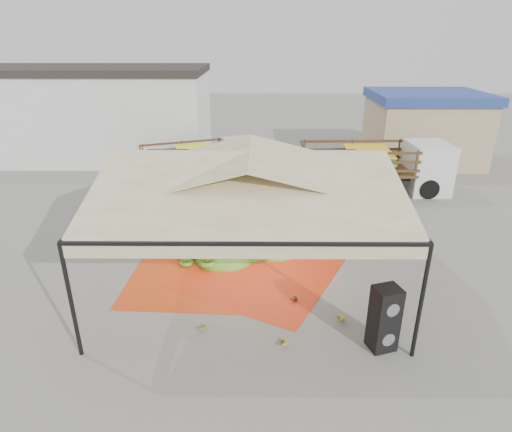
{
  "coord_description": "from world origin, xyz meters",
  "views": [
    {
      "loc": [
        0.29,
        -12.19,
        7.16
      ],
      "look_at": [
        0.2,
        1.5,
        1.3
      ],
      "focal_mm": 30.0,
      "sensor_mm": 36.0,
      "label": 1
    }
  ],
  "objects_px": {
    "speaker_stack": "(384,319)",
    "truck_left": "(205,157)",
    "banana_heap": "(237,232)",
    "vendor": "(296,198)",
    "truck_right": "(381,162)"
  },
  "relations": [
    {
      "from": "banana_heap",
      "to": "truck_right",
      "type": "distance_m",
      "value": 9.01
    },
    {
      "from": "banana_heap",
      "to": "vendor",
      "type": "distance_m",
      "value": 3.77
    },
    {
      "from": "vendor",
      "to": "truck_left",
      "type": "height_order",
      "value": "truck_left"
    },
    {
      "from": "truck_right",
      "to": "banana_heap",
      "type": "bearing_deg",
      "value": -140.08
    },
    {
      "from": "speaker_stack",
      "to": "truck_right",
      "type": "bearing_deg",
      "value": 58.51
    },
    {
      "from": "truck_left",
      "to": "vendor",
      "type": "bearing_deg",
      "value": -68.07
    },
    {
      "from": "speaker_stack",
      "to": "truck_right",
      "type": "height_order",
      "value": "truck_right"
    },
    {
      "from": "vendor",
      "to": "truck_right",
      "type": "relative_size",
      "value": 0.23
    },
    {
      "from": "speaker_stack",
      "to": "truck_left",
      "type": "bearing_deg",
      "value": 96.52
    },
    {
      "from": "banana_heap",
      "to": "speaker_stack",
      "type": "xyz_separation_m",
      "value": [
        3.82,
        -5.41,
        0.29
      ]
    },
    {
      "from": "vendor",
      "to": "truck_right",
      "type": "xyz_separation_m",
      "value": [
        4.29,
        3.07,
        0.66
      ]
    },
    {
      "from": "truck_right",
      "to": "truck_left",
      "type": "bearing_deg",
      "value": 167.16
    },
    {
      "from": "speaker_stack",
      "to": "truck_left",
      "type": "xyz_separation_m",
      "value": [
        -5.8,
        13.06,
        0.39
      ]
    },
    {
      "from": "speaker_stack",
      "to": "truck_right",
      "type": "xyz_separation_m",
      "value": [
        2.85,
        11.4,
        0.61
      ]
    },
    {
      "from": "banana_heap",
      "to": "speaker_stack",
      "type": "height_order",
      "value": "speaker_stack"
    }
  ]
}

